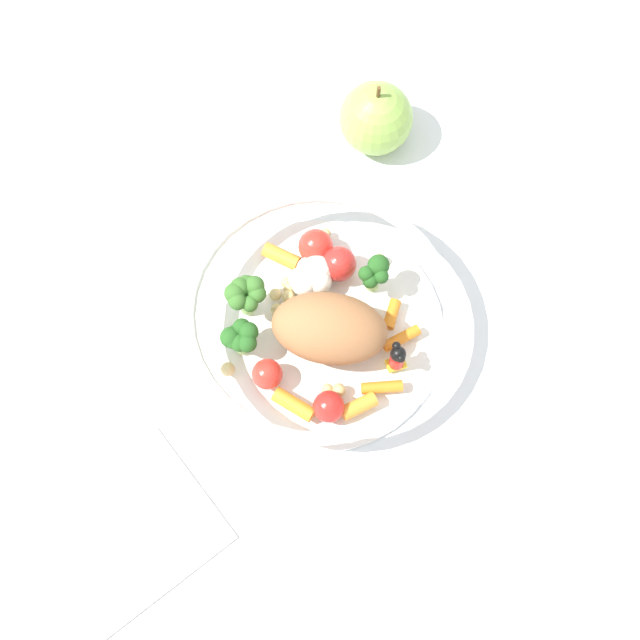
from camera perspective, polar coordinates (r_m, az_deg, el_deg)
The scene contains 4 objects.
ground_plane at distance 0.79m, azimuth 0.33°, elevation -0.03°, with size 2.40×2.40×0.00m, color white.
food_container at distance 0.76m, azimuth -0.05°, elevation 0.07°, with size 0.22×0.22×0.07m.
loose_apple at distance 0.84m, azimuth 3.43°, elevation 12.19°, with size 0.07×0.07×0.08m.
folded_napkin at distance 0.75m, azimuth -12.09°, elevation -12.82°, with size 0.14×0.11×0.01m, color silver.
Camera 1 is at (-0.17, -0.23, 0.73)m, focal length 52.48 mm.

